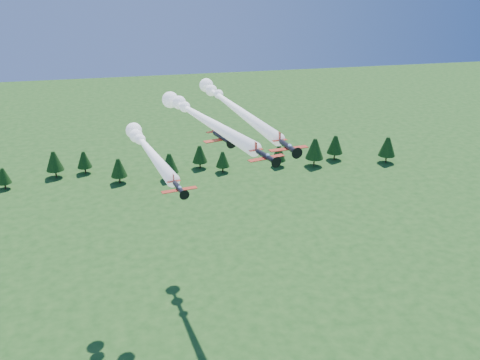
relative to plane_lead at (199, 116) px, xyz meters
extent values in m
cylinder|color=black|center=(7.27, -25.53, 0.00)|extent=(2.12, 4.75, 0.87)
cone|color=black|center=(8.02, -28.16, 0.00)|extent=(1.05, 0.99, 0.87)
cone|color=black|center=(8.16, -28.66, 0.00)|extent=(0.47, 0.48, 0.38)
cylinder|color=black|center=(8.20, -28.80, 0.00)|extent=(1.77, 0.53, 1.83)
cube|color=red|center=(7.36, -25.86, -0.28)|extent=(6.51, 2.89, 0.10)
cube|color=red|center=(6.42, -22.56, 0.04)|extent=(2.63, 1.40, 0.06)
cube|color=red|center=(6.40, -22.48, 0.74)|extent=(0.30, 0.82, 1.26)
ellipsoid|color=#8CB5D8|center=(7.48, -26.28, 0.35)|extent=(0.89, 1.17, 0.54)
sphere|color=white|center=(-1.91, 6.70, 0.00)|extent=(2.30, 2.30, 2.30)
sphere|color=white|center=(-3.07, 10.79, 0.00)|extent=(3.00, 3.00, 3.00)
sphere|color=white|center=(-4.23, 14.87, 0.00)|extent=(3.70, 3.70, 3.70)
cylinder|color=black|center=(-6.37, -18.48, -7.42)|extent=(1.70, 4.70, 0.86)
cone|color=black|center=(-5.86, -21.12, -7.42)|extent=(0.98, 0.92, 0.86)
cone|color=black|center=(-5.77, -21.63, -7.42)|extent=(0.44, 0.45, 0.38)
cylinder|color=black|center=(-5.74, -21.77, -7.42)|extent=(1.77, 0.37, 1.80)
cube|color=red|center=(-6.30, -18.81, -7.70)|extent=(6.44, 2.31, 0.10)
cube|color=red|center=(-6.93, -15.49, -7.38)|extent=(2.57, 1.18, 0.06)
cube|color=red|center=(-6.95, -15.41, -6.69)|extent=(0.23, 0.81, 1.24)
ellipsoid|color=#8CB5D8|center=(-6.22, -19.23, -7.08)|extent=(0.80, 1.12, 0.53)
sphere|color=white|center=(-11.65, 9.41, -7.42)|extent=(2.30, 2.30, 2.30)
sphere|color=white|center=(-12.30, 12.88, -7.42)|extent=(3.00, 3.00, 3.00)
sphere|color=white|center=(-12.96, 16.35, -7.42)|extent=(3.70, 3.70, 3.70)
cylinder|color=black|center=(14.36, -14.90, -2.52)|extent=(1.77, 5.58, 1.02)
cone|color=black|center=(14.80, -18.07, -2.52)|extent=(1.13, 1.05, 1.02)
cone|color=black|center=(14.89, -18.68, -2.52)|extent=(0.51, 0.52, 0.45)
cylinder|color=black|center=(14.91, -18.85, -2.52)|extent=(2.12, 0.34, 2.13)
cube|color=red|center=(14.41, -15.30, -2.84)|extent=(7.64, 2.40, 0.12)
cube|color=red|center=(13.86, -11.33, -2.47)|extent=(3.04, 1.27, 0.07)
cube|color=red|center=(13.84, -11.23, -1.65)|extent=(0.22, 0.97, 1.47)
ellipsoid|color=#8CB5D8|center=(14.48, -15.81, -2.11)|extent=(0.89, 1.31, 0.63)
sphere|color=white|center=(8.55, 26.49, -2.52)|extent=(2.30, 2.30, 2.30)
sphere|color=white|center=(7.81, 31.77, -2.52)|extent=(3.00, 3.00, 3.00)
sphere|color=white|center=(7.07, 37.05, -2.52)|extent=(3.70, 3.70, 3.70)
cylinder|color=black|center=(3.00, -9.50, -1.66)|extent=(2.53, 5.60, 1.03)
cone|color=black|center=(3.90, -12.60, -1.66)|extent=(1.24, 1.17, 1.03)
cone|color=black|center=(4.07, -13.19, -1.66)|extent=(0.56, 0.57, 0.45)
cylinder|color=black|center=(4.12, -13.36, -1.66)|extent=(2.08, 0.64, 2.15)
cube|color=red|center=(3.12, -9.89, -1.99)|extent=(7.67, 3.44, 0.12)
cube|color=red|center=(1.99, -6.00, -1.61)|extent=(3.10, 1.67, 0.07)
cube|color=red|center=(1.96, -5.90, -0.79)|extent=(0.36, 0.96, 1.49)
ellipsoid|color=#8CB5D8|center=(3.26, -10.38, -1.25)|extent=(1.05, 1.39, 0.64)
cylinder|color=#382314|center=(21.06, 90.39, -48.48)|extent=(0.60, 0.60, 2.39)
cone|color=black|center=(21.06, 90.39, -44.22)|extent=(5.45, 5.45, 6.14)
cylinder|color=#382314|center=(69.75, 94.48, -48.21)|extent=(0.60, 0.60, 2.93)
cone|color=black|center=(69.75, 94.48, -42.99)|extent=(6.69, 6.69, 7.52)
cylinder|color=#382314|center=(12.81, 96.52, -48.34)|extent=(0.60, 0.60, 2.66)
cone|color=black|center=(12.81, 96.52, -43.59)|extent=(6.08, 6.08, 6.84)
cylinder|color=#382314|center=(89.52, 86.70, -48.14)|extent=(0.60, 0.60, 3.06)
cone|color=black|center=(89.52, 86.70, -42.68)|extent=(7.00, 7.00, 7.87)
cylinder|color=#382314|center=(58.90, 89.37, -48.06)|extent=(0.60, 0.60, 3.23)
cone|color=black|center=(58.90, 89.37, -42.29)|extent=(7.39, 7.39, 8.31)
cylinder|color=#382314|center=(-19.16, 87.91, -48.32)|extent=(0.60, 0.60, 2.70)
cone|color=black|center=(-19.16, 87.91, -43.50)|extent=(6.18, 6.18, 6.95)
cylinder|color=#382314|center=(-60.60, 91.05, -48.53)|extent=(0.60, 0.60, 2.29)
cone|color=black|center=(-60.60, 91.05, -44.45)|extent=(5.23, 5.23, 5.88)
cylinder|color=#382314|center=(-32.42, 100.74, -48.42)|extent=(0.60, 0.60, 2.51)
cone|color=black|center=(-32.42, 100.74, -43.94)|extent=(5.73, 5.73, 6.45)
cylinder|color=#382314|center=(-0.11, 87.32, -48.21)|extent=(0.60, 0.60, 2.92)
cone|color=black|center=(-0.11, 87.32, -43.00)|extent=(6.67, 6.67, 7.51)
cylinder|color=#382314|center=(44.42, 91.67, -48.41)|extent=(0.60, 0.60, 2.53)
cone|color=black|center=(44.42, 91.67, -43.88)|extent=(5.79, 5.79, 6.51)
cylinder|color=#382314|center=(-43.33, 98.83, -48.21)|extent=(0.60, 0.60, 2.94)
cone|color=black|center=(-43.33, 98.83, -42.96)|extent=(6.72, 6.72, 7.55)
camera|label=1|loc=(-13.88, -104.12, 29.93)|focal=40.00mm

